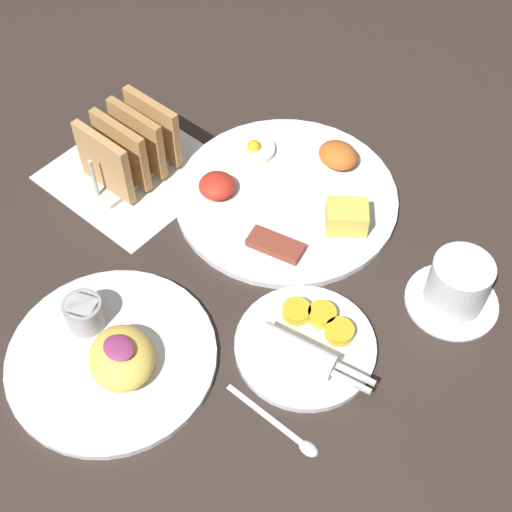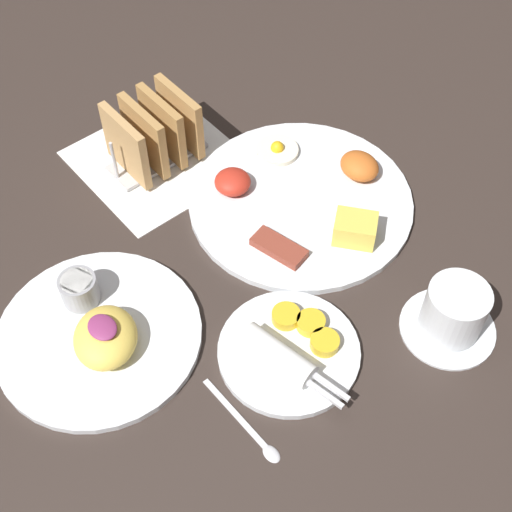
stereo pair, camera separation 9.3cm
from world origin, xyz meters
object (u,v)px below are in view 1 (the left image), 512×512
(plate_condiments, at_px, (306,344))
(coffee_cup, at_px, (457,286))
(plate_breakfast, at_px, (289,194))
(plate_foreground, at_px, (112,353))
(toast_rack, at_px, (130,147))

(plate_condiments, height_order, coffee_cup, coffee_cup)
(plate_breakfast, relative_size, plate_foreground, 1.25)
(plate_breakfast, height_order, plate_condiments, plate_breakfast)
(plate_breakfast, bearing_deg, plate_condiments, -46.36)
(plate_foreground, relative_size, coffee_cup, 2.13)
(plate_breakfast, xyz_separation_m, coffee_cup, (0.27, -0.00, 0.03))
(plate_breakfast, bearing_deg, coffee_cup, -0.91)
(plate_breakfast, distance_m, plate_condiments, 0.25)
(plate_foreground, bearing_deg, plate_breakfast, 90.62)
(plate_foreground, bearing_deg, toast_rack, 131.84)
(plate_condiments, relative_size, plate_foreground, 0.74)
(plate_breakfast, height_order, plate_foreground, plate_foreground)
(coffee_cup, bearing_deg, plate_breakfast, 179.09)
(plate_breakfast, xyz_separation_m, toast_rack, (-0.21, -0.11, 0.04))
(plate_foreground, distance_m, coffee_cup, 0.43)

